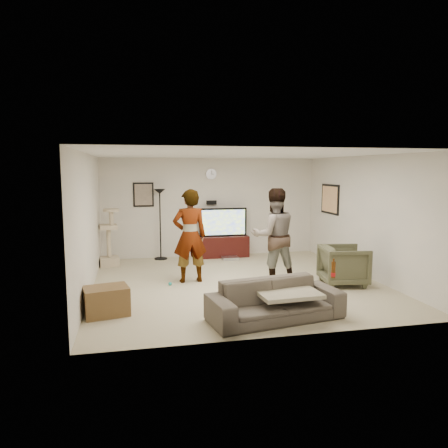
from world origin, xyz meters
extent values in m
cube|color=beige|center=(0.00, 0.00, -0.01)|extent=(5.50, 5.50, 0.02)
cube|color=white|center=(0.00, 0.00, 2.51)|extent=(5.50, 5.50, 0.02)
cube|color=silver|center=(0.00, 2.75, 1.25)|extent=(5.50, 0.04, 2.50)
cube|color=silver|center=(0.00, -2.75, 1.25)|extent=(5.50, 0.04, 2.50)
cube|color=silver|center=(-2.75, 0.00, 1.25)|extent=(0.04, 5.50, 2.50)
cube|color=silver|center=(2.75, 0.00, 1.25)|extent=(0.04, 5.50, 2.50)
cylinder|color=silver|center=(0.00, 2.72, 2.10)|extent=(0.26, 0.04, 0.26)
cube|color=black|center=(0.00, 2.69, 1.38)|extent=(0.25, 0.10, 0.10)
cube|color=gray|center=(-1.70, 2.73, 1.60)|extent=(0.42, 0.03, 0.52)
cube|color=#F5AD78|center=(2.73, 1.60, 1.50)|extent=(0.03, 0.78, 0.62)
cube|color=black|center=(0.26, 2.50, 0.27)|extent=(1.28, 0.45, 0.53)
cube|color=silver|center=(0.36, 2.11, 0.04)|extent=(0.40, 0.30, 0.07)
cube|color=black|center=(0.26, 2.50, 0.89)|extent=(1.21, 0.08, 0.72)
cube|color=#B7D63A|center=(0.26, 2.46, 0.89)|extent=(1.11, 0.01, 0.63)
cylinder|color=black|center=(-1.32, 2.55, 0.87)|extent=(0.32, 0.32, 1.73)
cube|color=#C2B293|center=(-2.53, 2.07, 0.67)|extent=(0.48, 0.48, 1.34)
imported|color=#B7B7B7|center=(-0.88, 0.28, 0.92)|extent=(0.70, 0.48, 1.84)
imported|color=#385677|center=(0.72, -0.10, 0.93)|extent=(0.91, 0.72, 1.86)
imported|color=#4D463C|center=(0.07, -2.11, 0.29)|extent=(2.10, 1.10, 0.58)
cube|color=tan|center=(0.26, -2.11, 0.39)|extent=(0.94, 0.75, 0.06)
cylinder|color=#4C2406|center=(0.98, -2.11, 0.71)|extent=(0.06, 0.06, 0.25)
imported|color=#484932|center=(1.99, -0.56, 0.38)|extent=(0.95, 0.93, 0.76)
cube|color=brown|center=(-2.40, -1.36, 0.22)|extent=(0.74, 0.61, 0.44)
sphere|color=teal|center=(-1.30, 0.08, 0.03)|extent=(0.07, 0.07, 0.07)
camera|label=1|loc=(-1.96, -7.85, 2.22)|focal=33.77mm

